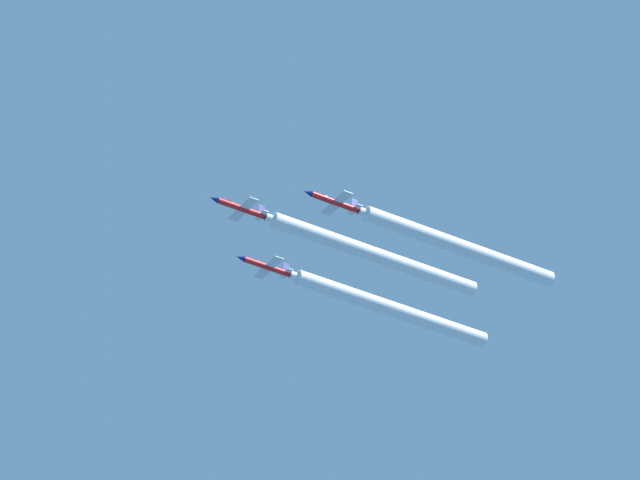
{
  "coord_description": "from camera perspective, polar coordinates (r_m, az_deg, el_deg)",
  "views": [
    {
      "loc": [
        -277.26,
        162.53,
        1.75
      ],
      "look_at": [
        -0.16,
        -9.0,
        223.43
      ],
      "focal_mm": 124.52,
      "sensor_mm": 36.0,
      "label": 1
    }
  ],
  "objects": [
    {
      "name": "smoke_trail_left_wingman",
      "position": [
        395.39,
        3.53,
        -0.15
      ],
      "size": [
        2.85,
        41.44,
        2.85
      ],
      "color": "white"
    },
    {
      "name": "jet_left_wingman",
      "position": [
        383.43,
        0.34,
        1.0
      ],
      "size": [
        7.84,
        11.42,
        2.74
      ],
      "color": "red"
    },
    {
      "name": "jet_right_wingman",
      "position": [
        400.27,
        -1.43,
        -0.67
      ],
      "size": [
        7.84,
        11.42,
        2.74
      ],
      "color": "red"
    },
    {
      "name": "jet_lead",
      "position": [
        388.11,
        -2.09,
        0.84
      ],
      "size": [
        7.84,
        11.42,
        2.74
      ],
      "color": "red"
    },
    {
      "name": "smoke_trail_right_wingman",
      "position": [
        412.14,
        1.78,
        -1.76
      ],
      "size": [
        2.85,
        43.04,
        2.85
      ],
      "color": "white"
    },
    {
      "name": "smoke_trail_lead",
      "position": [
        399.9,
        1.33,
        -0.36
      ],
      "size": [
        2.85,
        44.61,
        2.85
      ],
      "color": "white"
    }
  ]
}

